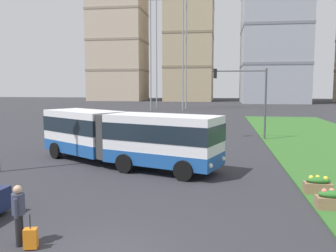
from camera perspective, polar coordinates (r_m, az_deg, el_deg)
The scene contains 11 objects.
articulated_bus at distance 20.45m, azimuth -7.32°, elevation -1.65°, with size 11.59×7.37×3.00m.
car_silver_hatch at distance 33.64m, azimuth -7.18°, elevation -0.05°, with size 4.57×2.40×1.58m.
pedestrian_crossing at distance 11.12m, azimuth -22.84°, elevation -12.42°, with size 0.36×0.56×1.74m.
rolling_suitcase at distance 10.98m, azimuth -21.15°, elevation -16.43°, with size 0.41×0.32×0.97m.
flower_planter_1 at distance 14.39m, azimuth 24.81°, elevation -10.63°, with size 1.10×0.56×0.74m.
flower_planter_2 at distance 16.18m, azimuth 22.90°, elevation -8.68°, with size 1.10×0.56×0.74m.
traffic_light_far_right at distance 30.64m, azimuth 12.57°, elevation 5.60°, with size 4.58×0.28×5.97m.
apartment_tower_west at distance 118.34m, azimuth -8.00°, elevation 15.28°, with size 16.93×15.25×45.80m.
apartment_tower_westcentre at distance 114.84m, azimuth 3.54°, elevation 14.01°, with size 14.55×20.15×39.47m.
apartment_tower_centre at distance 105.33m, azimuth 16.73°, elevation 17.24°, with size 17.18×19.12×49.60m.
transmission_pylon at distance 70.28m, azimuth 0.18°, elevation 16.95°, with size 9.00×6.24×31.90m.
Camera 1 is at (3.10, -8.57, 4.49)m, focal length 38.01 mm.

